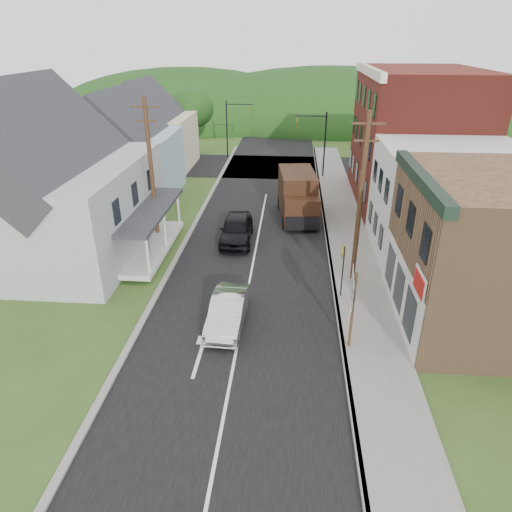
% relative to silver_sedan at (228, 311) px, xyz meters
% --- Properties ---
extents(ground, '(120.00, 120.00, 0.00)m').
position_rel_silver_sedan_xyz_m(ground, '(0.60, 1.26, -0.72)').
color(ground, '#2D4719').
rests_on(ground, ground).
extents(road, '(9.00, 90.00, 0.02)m').
position_rel_silver_sedan_xyz_m(road, '(0.60, 11.26, -0.72)').
color(road, black).
rests_on(road, ground).
extents(cross_road, '(60.00, 9.00, 0.02)m').
position_rel_silver_sedan_xyz_m(cross_road, '(0.60, 28.26, -0.72)').
color(cross_road, black).
rests_on(cross_road, ground).
extents(sidewalk_right, '(2.80, 55.00, 0.15)m').
position_rel_silver_sedan_xyz_m(sidewalk_right, '(6.50, 9.26, -0.64)').
color(sidewalk_right, slate).
rests_on(sidewalk_right, ground).
extents(curb_right, '(0.20, 55.00, 0.15)m').
position_rel_silver_sedan_xyz_m(curb_right, '(5.15, 9.26, -0.64)').
color(curb_right, slate).
rests_on(curb_right, ground).
extents(curb_left, '(0.30, 55.00, 0.12)m').
position_rel_silver_sedan_xyz_m(curb_left, '(-4.05, 9.26, -0.66)').
color(curb_left, slate).
rests_on(curb_left, ground).
extents(storefront_tan, '(8.00, 8.00, 7.00)m').
position_rel_silver_sedan_xyz_m(storefront_tan, '(11.90, 1.26, 2.78)').
color(storefront_tan, brown).
rests_on(storefront_tan, ground).
extents(storefront_white, '(8.00, 7.00, 6.50)m').
position_rel_silver_sedan_xyz_m(storefront_white, '(11.90, 8.76, 2.53)').
color(storefront_white, silver).
rests_on(storefront_white, ground).
extents(storefront_red, '(8.00, 12.00, 10.00)m').
position_rel_silver_sedan_xyz_m(storefront_red, '(11.90, 18.26, 4.28)').
color(storefront_red, maroon).
rests_on(storefront_red, ground).
extents(house_gray, '(10.20, 12.24, 8.35)m').
position_rel_silver_sedan_xyz_m(house_gray, '(-11.40, 7.26, 3.52)').
color(house_gray, '#9EA0A3').
rests_on(house_gray, ground).
extents(house_blue, '(7.14, 8.16, 7.28)m').
position_rel_silver_sedan_xyz_m(house_blue, '(-10.40, 18.26, 2.97)').
color(house_blue, '#95B0CC').
rests_on(house_blue, ground).
extents(house_cream, '(7.14, 8.16, 7.28)m').
position_rel_silver_sedan_xyz_m(house_cream, '(-10.90, 27.26, 2.97)').
color(house_cream, beige).
rests_on(house_cream, ground).
extents(utility_pole_right, '(1.60, 0.26, 9.00)m').
position_rel_silver_sedan_xyz_m(utility_pole_right, '(6.20, 4.76, 3.94)').
color(utility_pole_right, '#472D19').
rests_on(utility_pole_right, ground).
extents(utility_pole_left, '(1.60, 0.26, 9.00)m').
position_rel_silver_sedan_xyz_m(utility_pole_left, '(-5.90, 9.26, 3.94)').
color(utility_pole_left, '#472D19').
rests_on(utility_pole_left, ground).
extents(traffic_signal_right, '(2.87, 0.20, 6.00)m').
position_rel_silver_sedan_xyz_m(traffic_signal_right, '(4.90, 24.76, 3.04)').
color(traffic_signal_right, black).
rests_on(traffic_signal_right, ground).
extents(traffic_signal_left, '(2.87, 0.20, 6.00)m').
position_rel_silver_sedan_xyz_m(traffic_signal_left, '(-3.70, 31.76, 3.04)').
color(traffic_signal_left, black).
rests_on(traffic_signal_left, ground).
extents(tree_left_b, '(4.80, 4.80, 6.94)m').
position_rel_silver_sedan_xyz_m(tree_left_b, '(-16.40, 13.26, 4.17)').
color(tree_left_b, '#382616').
rests_on(tree_left_b, ground).
extents(tree_left_c, '(5.80, 5.80, 8.41)m').
position_rel_silver_sedan_xyz_m(tree_left_c, '(-18.40, 21.26, 5.22)').
color(tree_left_c, '#382616').
rests_on(tree_left_c, ground).
extents(tree_left_d, '(4.80, 4.80, 6.94)m').
position_rel_silver_sedan_xyz_m(tree_left_d, '(-8.40, 33.26, 4.17)').
color(tree_left_d, '#382616').
rests_on(tree_left_d, ground).
extents(forested_ridge, '(90.00, 30.00, 16.00)m').
position_rel_silver_sedan_xyz_m(forested_ridge, '(0.60, 56.26, -0.72)').
color(forested_ridge, '#1D3710').
rests_on(forested_ridge, ground).
extents(silver_sedan, '(1.66, 4.40, 1.44)m').
position_rel_silver_sedan_xyz_m(silver_sedan, '(0.00, 0.00, 0.00)').
color(silver_sedan, silver).
rests_on(silver_sedan, ground).
extents(dark_sedan, '(2.12, 4.97, 1.67)m').
position_rel_silver_sedan_xyz_m(dark_sedan, '(-0.73, 9.47, 0.12)').
color(dark_sedan, black).
rests_on(dark_sedan, ground).
extents(delivery_van, '(3.05, 6.18, 3.33)m').
position_rel_silver_sedan_xyz_m(delivery_van, '(3.18, 14.00, 0.97)').
color(delivery_van, black).
rests_on(delivery_van, ground).
extents(route_sign_cluster, '(0.26, 2.01, 3.53)m').
position_rel_silver_sedan_xyz_m(route_sign_cluster, '(5.35, -1.35, 1.72)').
color(route_sign_cluster, '#472D19').
rests_on(route_sign_cluster, sidewalk_right).
extents(warning_sign, '(0.28, 0.77, 2.92)m').
position_rel_silver_sedan_xyz_m(warning_sign, '(5.37, 2.83, 1.30)').
color(warning_sign, black).
rests_on(warning_sign, sidewalk_right).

